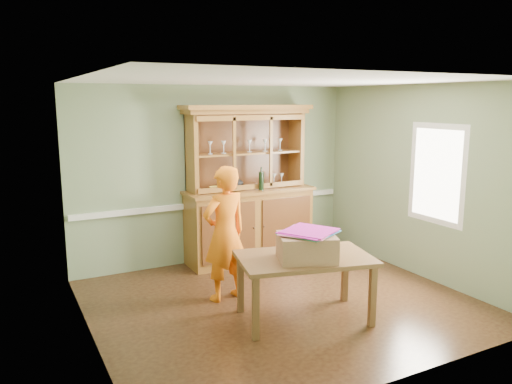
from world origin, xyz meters
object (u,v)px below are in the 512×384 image
dining_table (305,264)px  cardboard_box (307,247)px  person (225,234)px  china_hutch (248,207)px

dining_table → cardboard_box: size_ratio=2.72×
cardboard_box → person: size_ratio=0.36×
china_hutch → person: 1.62m
china_hutch → person: size_ratio=1.42×
china_hutch → dining_table: bearing=-100.7°
china_hutch → cardboard_box: 2.41m
china_hutch → person: china_hutch is taller
china_hutch → cardboard_box: size_ratio=3.95×
dining_table → person: person is taller
cardboard_box → china_hutch: bearing=78.5°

